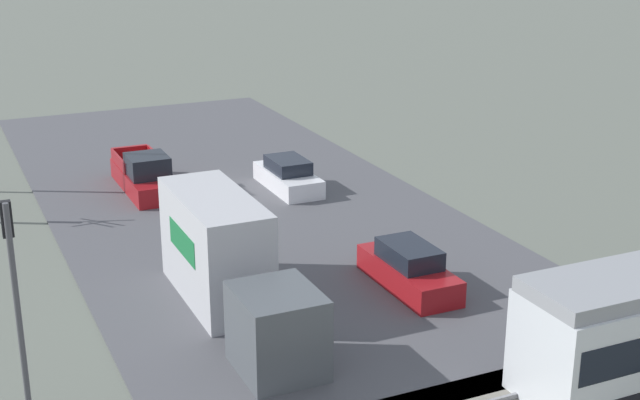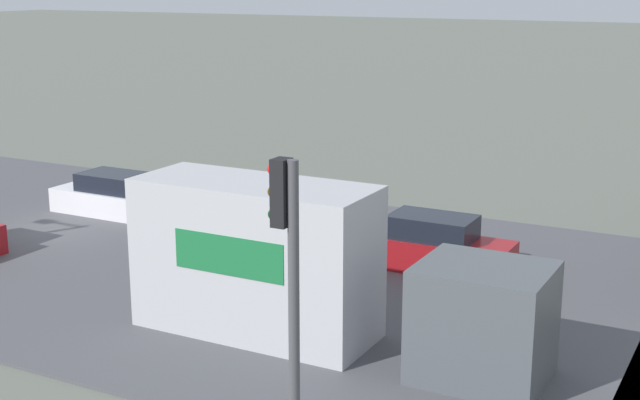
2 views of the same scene
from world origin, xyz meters
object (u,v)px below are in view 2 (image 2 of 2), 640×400
Objects in this scene: sedan_car_0 at (115,197)px; traffic_light_pole at (290,310)px; sedan_car_1 at (432,247)px; box_truck at (306,272)px.

traffic_light_pole is at bearing -132.21° from sedan_car_0.
sedan_car_1 is 0.78× the size of traffic_light_pole.
box_truck is at bearing 174.20° from sedan_car_1.
sedan_car_0 is 12.41m from sedan_car_1.
sedan_car_0 is 0.98× the size of sedan_car_1.
sedan_car_1 is at bearing -167.71° from traffic_light_pole.
sedan_car_1 is (0.52, 12.40, 0.04)m from sedan_car_0.
traffic_light_pole is (13.37, 2.91, 3.10)m from sedan_car_1.
box_truck is 6.56m from sedan_car_1.
box_truck is at bearing -120.69° from sedan_car_0.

